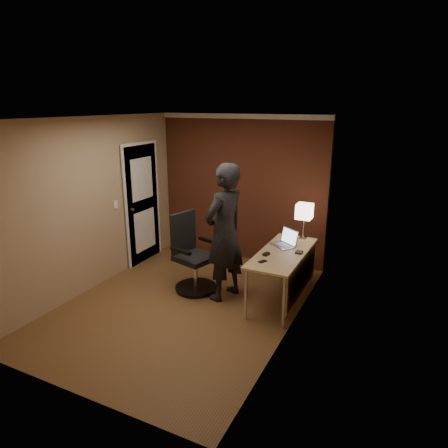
{
  "coord_description": "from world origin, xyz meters",
  "views": [
    {
      "loc": [
        2.67,
        -4.24,
        2.68
      ],
      "look_at": [
        0.35,
        0.55,
        1.05
      ],
      "focal_mm": 32.0,
      "sensor_mm": 36.0,
      "label": 1
    }
  ],
  "objects_px": {
    "office_chair": "(192,257)",
    "desk_lamp": "(304,212)",
    "phone": "(263,261)",
    "wallet": "(299,252)",
    "laptop": "(286,241)",
    "mouse": "(266,254)",
    "person": "(224,233)",
    "desk": "(288,261)"
  },
  "relations": [
    {
      "from": "office_chair",
      "to": "desk_lamp",
      "type": "bearing_deg",
      "value": 31.82
    },
    {
      "from": "phone",
      "to": "wallet",
      "type": "height_order",
      "value": "wallet"
    },
    {
      "from": "laptop",
      "to": "mouse",
      "type": "xyz_separation_m",
      "value": [
        -0.12,
        -0.48,
        -0.05
      ]
    },
    {
      "from": "phone",
      "to": "mouse",
      "type": "bearing_deg",
      "value": 122.66
    },
    {
      "from": "mouse",
      "to": "wallet",
      "type": "height_order",
      "value": "mouse"
    },
    {
      "from": "wallet",
      "to": "person",
      "type": "relative_size",
      "value": 0.06
    },
    {
      "from": "phone",
      "to": "wallet",
      "type": "distance_m",
      "value": 0.61
    },
    {
      "from": "desk",
      "to": "office_chair",
      "type": "bearing_deg",
      "value": -170.83
    },
    {
      "from": "office_chair",
      "to": "person",
      "type": "relative_size",
      "value": 0.59
    },
    {
      "from": "laptop",
      "to": "phone",
      "type": "relative_size",
      "value": 3.64
    },
    {
      "from": "phone",
      "to": "person",
      "type": "height_order",
      "value": "person"
    },
    {
      "from": "desk",
      "to": "phone",
      "type": "distance_m",
      "value": 0.51
    },
    {
      "from": "phone",
      "to": "desk",
      "type": "bearing_deg",
      "value": 90.57
    },
    {
      "from": "desk_lamp",
      "to": "laptop",
      "type": "height_order",
      "value": "desk_lamp"
    },
    {
      "from": "mouse",
      "to": "office_chair",
      "type": "relative_size",
      "value": 0.09
    },
    {
      "from": "desk_lamp",
      "to": "wallet",
      "type": "height_order",
      "value": "desk_lamp"
    },
    {
      "from": "desk_lamp",
      "to": "mouse",
      "type": "bearing_deg",
      "value": -106.65
    },
    {
      "from": "desk_lamp",
      "to": "laptop",
      "type": "distance_m",
      "value": 0.54
    },
    {
      "from": "laptop",
      "to": "mouse",
      "type": "bearing_deg",
      "value": -103.81
    },
    {
      "from": "desk_lamp",
      "to": "laptop",
      "type": "xyz_separation_m",
      "value": [
        -0.14,
        -0.39,
        -0.35
      ]
    },
    {
      "from": "office_chair",
      "to": "laptop",
      "type": "bearing_deg",
      "value": 20.97
    },
    {
      "from": "laptop",
      "to": "person",
      "type": "relative_size",
      "value": 0.22
    },
    {
      "from": "mouse",
      "to": "person",
      "type": "relative_size",
      "value": 0.05
    },
    {
      "from": "mouse",
      "to": "wallet",
      "type": "distance_m",
      "value": 0.46
    },
    {
      "from": "laptop",
      "to": "office_chair",
      "type": "height_order",
      "value": "office_chair"
    },
    {
      "from": "desk_lamp",
      "to": "phone",
      "type": "xyz_separation_m",
      "value": [
        -0.22,
        -1.11,
        -0.41
      ]
    },
    {
      "from": "laptop",
      "to": "mouse",
      "type": "distance_m",
      "value": 0.5
    },
    {
      "from": "phone",
      "to": "office_chair",
      "type": "xyz_separation_m",
      "value": [
        -1.18,
        0.23,
        -0.23
      ]
    },
    {
      "from": "desk",
      "to": "laptop",
      "type": "height_order",
      "value": "laptop"
    },
    {
      "from": "desk_lamp",
      "to": "wallet",
      "type": "relative_size",
      "value": 4.86
    },
    {
      "from": "laptop",
      "to": "mouse",
      "type": "height_order",
      "value": "laptop"
    },
    {
      "from": "desk_lamp",
      "to": "wallet",
      "type": "bearing_deg",
      "value": -79.37
    },
    {
      "from": "desk",
      "to": "person",
      "type": "distance_m",
      "value": 0.95
    },
    {
      "from": "wallet",
      "to": "person",
      "type": "height_order",
      "value": "person"
    },
    {
      "from": "person",
      "to": "laptop",
      "type": "bearing_deg",
      "value": 139.87
    },
    {
      "from": "wallet",
      "to": "laptop",
      "type": "bearing_deg",
      "value": 140.44
    },
    {
      "from": "laptop",
      "to": "desk",
      "type": "bearing_deg",
      "value": -66.15
    },
    {
      "from": "laptop",
      "to": "office_chair",
      "type": "xyz_separation_m",
      "value": [
        -1.26,
        -0.48,
        -0.29
      ]
    },
    {
      "from": "person",
      "to": "phone",
      "type": "bearing_deg",
      "value": 86.69
    },
    {
      "from": "wallet",
      "to": "phone",
      "type": "bearing_deg",
      "value": -123.49
    },
    {
      "from": "desk",
      "to": "person",
      "type": "bearing_deg",
      "value": -163.96
    },
    {
      "from": "mouse",
      "to": "phone",
      "type": "xyz_separation_m",
      "value": [
        0.04,
        -0.24,
        -0.01
      ]
    }
  ]
}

